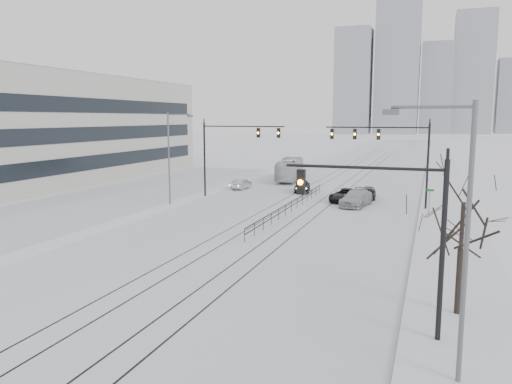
{
  "coord_description": "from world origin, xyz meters",
  "views": [
    {
      "loc": [
        11.89,
        -13.15,
        8.47
      ],
      "look_at": [
        0.03,
        20.26,
        3.2
      ],
      "focal_mm": 35.0,
      "sensor_mm": 36.0,
      "label": 1
    }
  ],
  "objects_px": {
    "traffic_mast_near": "(398,223)",
    "bare_tree": "(463,214)",
    "sedan_nb_far": "(368,193)",
    "sedan_nb_front": "(345,195)",
    "sedan_sb_outer": "(241,184)",
    "box_truck": "(290,170)",
    "sedan_sb_inner": "(302,186)",
    "sedan_nb_right": "(356,198)"
  },
  "relations": [
    {
      "from": "bare_tree",
      "to": "sedan_sb_outer",
      "type": "xyz_separation_m",
      "value": [
        -22.83,
        33.24,
        -3.88
      ]
    },
    {
      "from": "traffic_mast_near",
      "to": "sedan_nb_far",
      "type": "relative_size",
      "value": 1.84
    },
    {
      "from": "bare_tree",
      "to": "sedan_sb_inner",
      "type": "height_order",
      "value": "bare_tree"
    },
    {
      "from": "sedan_sb_inner",
      "to": "sedan_nb_right",
      "type": "distance_m",
      "value": 10.34
    },
    {
      "from": "bare_tree",
      "to": "sedan_sb_inner",
      "type": "xyz_separation_m",
      "value": [
        -15.35,
        33.39,
        -3.75
      ]
    },
    {
      "from": "sedan_sb_outer",
      "to": "box_truck",
      "type": "xyz_separation_m",
      "value": [
        3.23,
        9.94,
        0.88
      ]
    },
    {
      "from": "traffic_mast_near",
      "to": "sedan_nb_front",
      "type": "relative_size",
      "value": 1.47
    },
    {
      "from": "sedan_nb_front",
      "to": "sedan_nb_far",
      "type": "relative_size",
      "value": 1.25
    },
    {
      "from": "sedan_sb_outer",
      "to": "box_truck",
      "type": "bearing_deg",
      "value": -105.0
    },
    {
      "from": "sedan_nb_front",
      "to": "box_truck",
      "type": "height_order",
      "value": "box_truck"
    },
    {
      "from": "sedan_nb_front",
      "to": "sedan_nb_right",
      "type": "relative_size",
      "value": 0.88
    },
    {
      "from": "bare_tree",
      "to": "sedan_nb_right",
      "type": "height_order",
      "value": "bare_tree"
    },
    {
      "from": "traffic_mast_near",
      "to": "sedan_sb_inner",
      "type": "xyz_separation_m",
      "value": [
        -12.94,
        36.4,
        -3.83
      ]
    },
    {
      "from": "traffic_mast_near",
      "to": "sedan_nb_front",
      "type": "height_order",
      "value": "traffic_mast_near"
    },
    {
      "from": "bare_tree",
      "to": "box_truck",
      "type": "relative_size",
      "value": 0.57
    },
    {
      "from": "sedan_nb_far",
      "to": "box_truck",
      "type": "height_order",
      "value": "box_truck"
    },
    {
      "from": "traffic_mast_near",
      "to": "sedan_nb_far",
      "type": "bearing_deg",
      "value": 98.59
    },
    {
      "from": "bare_tree",
      "to": "sedan_sb_outer",
      "type": "height_order",
      "value": "bare_tree"
    },
    {
      "from": "traffic_mast_near",
      "to": "sedan_sb_outer",
      "type": "xyz_separation_m",
      "value": [
        -20.42,
        36.25,
        -3.95
      ]
    },
    {
      "from": "traffic_mast_near",
      "to": "bare_tree",
      "type": "relative_size",
      "value": 1.15
    },
    {
      "from": "bare_tree",
      "to": "sedan_nb_far",
      "type": "xyz_separation_m",
      "value": [
        -7.55,
        31.0,
        -3.84
      ]
    },
    {
      "from": "box_truck",
      "to": "sedan_nb_far",
      "type": "bearing_deg",
      "value": 126.76
    },
    {
      "from": "sedan_sb_outer",
      "to": "sedan_nb_front",
      "type": "relative_size",
      "value": 0.78
    },
    {
      "from": "bare_tree",
      "to": "sedan_nb_front",
      "type": "xyz_separation_m",
      "value": [
        -9.55,
        28.27,
        -3.83
      ]
    },
    {
      "from": "box_truck",
      "to": "sedan_sb_inner",
      "type": "bearing_deg",
      "value": 105.57
    },
    {
      "from": "bare_tree",
      "to": "sedan_nb_front",
      "type": "relative_size",
      "value": 1.28
    },
    {
      "from": "bare_tree",
      "to": "sedan_sb_outer",
      "type": "relative_size",
      "value": 1.65
    },
    {
      "from": "bare_tree",
      "to": "box_truck",
      "type": "xyz_separation_m",
      "value": [
        -19.6,
        43.18,
        -3.0
      ]
    },
    {
      "from": "traffic_mast_near",
      "to": "bare_tree",
      "type": "xyz_separation_m",
      "value": [
        2.41,
        3.0,
        -0.07
      ]
    },
    {
      "from": "sedan_nb_right",
      "to": "box_truck",
      "type": "height_order",
      "value": "box_truck"
    },
    {
      "from": "traffic_mast_near",
      "to": "sedan_nb_far",
      "type": "distance_m",
      "value": 34.61
    },
    {
      "from": "sedan_sb_outer",
      "to": "sedan_nb_front",
      "type": "height_order",
      "value": "sedan_nb_front"
    },
    {
      "from": "sedan_sb_outer",
      "to": "box_truck",
      "type": "relative_size",
      "value": 0.35
    },
    {
      "from": "sedan_sb_inner",
      "to": "sedan_nb_front",
      "type": "height_order",
      "value": "sedan_sb_inner"
    },
    {
      "from": "traffic_mast_near",
      "to": "sedan_sb_inner",
      "type": "height_order",
      "value": "traffic_mast_near"
    },
    {
      "from": "box_truck",
      "to": "sedan_sb_outer",
      "type": "bearing_deg",
      "value": 64.08
    },
    {
      "from": "sedan_nb_far",
      "to": "sedan_sb_inner",
      "type": "bearing_deg",
      "value": 158.45
    },
    {
      "from": "bare_tree",
      "to": "sedan_sb_inner",
      "type": "distance_m",
      "value": 36.94
    },
    {
      "from": "sedan_nb_right",
      "to": "box_truck",
      "type": "bearing_deg",
      "value": 132.68
    },
    {
      "from": "traffic_mast_near",
      "to": "box_truck",
      "type": "xyz_separation_m",
      "value": [
        -17.19,
        46.18,
        -3.07
      ]
    },
    {
      "from": "traffic_mast_near",
      "to": "sedan_sb_inner",
      "type": "bearing_deg",
      "value": 109.56
    },
    {
      "from": "sedan_sb_inner",
      "to": "sedan_sb_outer",
      "type": "relative_size",
      "value": 1.16
    }
  ]
}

